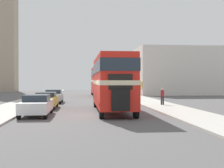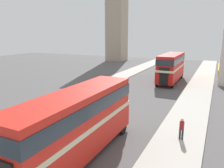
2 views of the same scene
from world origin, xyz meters
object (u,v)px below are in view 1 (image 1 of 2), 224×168
at_px(car_parked_near, 37,105).
at_px(pedestrian_walking, 162,95).
at_px(double_decker_bus, 112,79).
at_px(car_parked_mid, 46,100).
at_px(car_parked_far, 54,96).
at_px(church_tower, 5,10).
at_px(bus_distant, 100,79).

bearing_deg(car_parked_near, pedestrian_walking, 34.53).
relative_size(double_decker_bus, car_parked_mid, 2.41).
height_order(car_parked_near, car_parked_far, car_parked_near).
bearing_deg(church_tower, pedestrian_walking, -59.71).
bearing_deg(bus_distant, church_tower, 131.73).
height_order(double_decker_bus, car_parked_mid, double_decker_bus).
bearing_deg(pedestrian_walking, car_parked_near, -145.47).
bearing_deg(bus_distant, car_parked_far, -112.75).
xyz_separation_m(car_parked_near, church_tower, (-13.73, 49.31, 17.43)).
bearing_deg(church_tower, car_parked_far, -69.27).
distance_m(car_parked_near, car_parked_far, 12.91).
relative_size(car_parked_far, church_tower, 0.12).
bearing_deg(car_parked_near, car_parked_far, 89.80).
height_order(double_decker_bus, car_parked_near, double_decker_bus).
height_order(car_parked_mid, pedestrian_walking, pedestrian_walking).
bearing_deg(car_parked_near, church_tower, 105.56).
xyz_separation_m(bus_distant, car_parked_far, (-5.98, -14.26, -1.88)).
distance_m(car_parked_mid, car_parked_far, 7.06).
relative_size(double_decker_bus, church_tower, 0.30).
bearing_deg(pedestrian_walking, double_decker_bus, -136.32).
height_order(double_decker_bus, church_tower, church_tower).
bearing_deg(car_parked_near, double_decker_bus, 23.03).
xyz_separation_m(double_decker_bus, car_parked_near, (-5.42, -2.30, -1.75)).
xyz_separation_m(car_parked_near, pedestrian_walking, (10.75, 7.40, 0.27)).
bearing_deg(car_parked_mid, double_decker_bus, -33.25).
bearing_deg(car_parked_mid, car_parked_near, -90.03).
distance_m(double_decker_bus, car_parked_near, 6.14).
xyz_separation_m(car_parked_near, car_parked_far, (0.04, 12.91, -0.01)).
bearing_deg(double_decker_bus, car_parked_near, -156.97).
relative_size(bus_distant, pedestrian_walking, 6.33).
bearing_deg(pedestrian_walking, church_tower, 120.29).
xyz_separation_m(car_parked_mid, car_parked_far, (0.04, 7.06, 0.01)).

